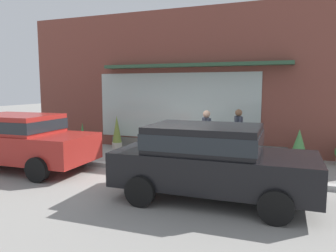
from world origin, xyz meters
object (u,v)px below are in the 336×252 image
potted_plant_window_right (83,134)px  potted_plant_corner_tall (299,147)px  potted_plant_window_center (117,132)px  pedestrian_passerby (238,131)px  fire_hydrant (187,153)px  pedestrian_with_handbag (206,133)px  parked_car_black (210,158)px  parked_car_red (20,138)px

potted_plant_window_right → potted_plant_corner_tall: (8.10, -0.20, 0.06)m
potted_plant_window_center → pedestrian_passerby: bearing=-6.6°
potted_plant_window_right → potted_plant_corner_tall: potted_plant_corner_tall is taller
fire_hydrant → potted_plant_window_center: (-3.45, 1.88, 0.17)m
fire_hydrant → potted_plant_window_right: (-5.04, 1.90, 0.01)m
pedestrian_with_handbag → potted_plant_corner_tall: bearing=85.4°
parked_car_black → potted_plant_corner_tall: (1.78, 4.08, -0.38)m
fire_hydrant → pedestrian_with_handbag: (0.43, 0.56, 0.53)m
potted_plant_window_center → potted_plant_corner_tall: bearing=-1.7°
pedestrian_passerby → potted_plant_window_right: bearing=62.0°
pedestrian_with_handbag → potted_plant_corner_tall: 2.90m
pedestrian_with_handbag → pedestrian_passerby: size_ratio=1.00×
parked_car_black → potted_plant_corner_tall: bearing=65.0°
parked_car_red → potted_plant_window_center: 3.93m
potted_plant_window_center → parked_car_black: bearing=-42.1°
fire_hydrant → pedestrian_with_handbag: 0.88m
fire_hydrant → parked_car_black: size_ratio=0.21×
parked_car_red → potted_plant_window_right: (-0.66, 3.82, -0.45)m
pedestrian_passerby → potted_plant_window_center: 4.75m
potted_plant_window_center → potted_plant_corner_tall: 6.51m
pedestrian_passerby → potted_plant_window_right: pedestrian_passerby is taller
potted_plant_window_right → fire_hydrant: bearing=-20.6°
parked_car_red → parked_car_black: size_ratio=1.01×
pedestrian_passerby → parked_car_red: size_ratio=0.40×
pedestrian_with_handbag → parked_car_black: pedestrian_with_handbag is taller
parked_car_black → potted_plant_window_center: (-4.72, 4.27, -0.27)m
fire_hydrant → pedestrian_passerby: bearing=46.9°
fire_hydrant → parked_car_red: size_ratio=0.21×
fire_hydrant → parked_car_black: parked_car_black is taller
potted_plant_window_right → parked_car_black: bearing=-34.1°
fire_hydrant → potted_plant_window_center: 3.93m
parked_car_black → potted_plant_window_right: 7.65m
pedestrian_with_handbag → potted_plant_window_right: 5.66m
pedestrian_with_handbag → parked_car_red: size_ratio=0.39×
potted_plant_window_center → pedestrian_with_handbag: bearing=-18.8°
parked_car_red → potted_plant_window_right: parked_car_red is taller
pedestrian_passerby → potted_plant_window_right: 6.34m
potted_plant_window_right → potted_plant_corner_tall: 8.10m
pedestrian_passerby → pedestrian_with_handbag: bearing=110.4°
potted_plant_window_center → potted_plant_window_right: 1.60m
pedestrian_with_handbag → parked_car_black: 3.07m
pedestrian_with_handbag → potted_plant_window_right: pedestrian_with_handbag is taller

